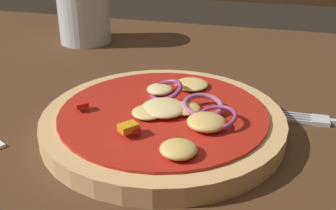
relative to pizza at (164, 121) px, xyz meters
The scene contains 3 objects.
dining_table 0.07m from the pizza, 32.08° to the right, with size 1.11×0.89×0.03m.
pizza is the anchor object (origin of this frame).
beer_glass 0.33m from the pizza, 128.06° to the left, with size 0.08×0.08×0.11m.
Camera 1 is at (0.04, -0.33, 0.25)m, focal length 45.30 mm.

